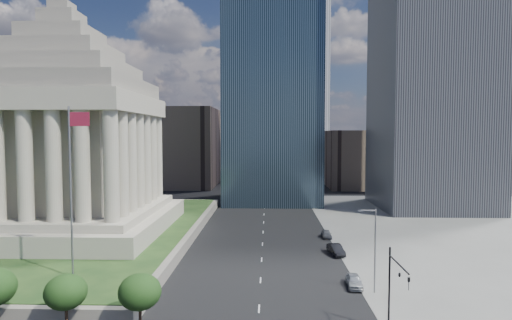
{
  "coord_description": "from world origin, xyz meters",
  "views": [
    {
      "loc": [
        0.96,
        -24.69,
        18.64
      ],
      "look_at": [
        -0.33,
        20.29,
        15.95
      ],
      "focal_mm": 30.0,
      "sensor_mm": 36.0,
      "label": 1
    }
  ],
  "objects_px": {
    "parked_sedan_far": "(326,234)",
    "parked_sedan_near": "(354,281)",
    "street_lamp_north": "(374,245)",
    "flagpole": "(72,182)",
    "war_memorial": "(65,118)",
    "traffic_signal_ne": "(395,282)",
    "parked_sedan_mid": "(336,250)"
  },
  "relations": [
    {
      "from": "parked_sedan_far",
      "to": "parked_sedan_near",
      "type": "bearing_deg",
      "value": -89.25
    },
    {
      "from": "street_lamp_north",
      "to": "flagpole",
      "type": "bearing_deg",
      "value": -178.37
    },
    {
      "from": "flagpole",
      "to": "street_lamp_north",
      "type": "bearing_deg",
      "value": 1.63
    },
    {
      "from": "war_memorial",
      "to": "traffic_signal_ne",
      "type": "xyz_separation_m",
      "value": [
        46.5,
        -34.3,
        -16.15
      ]
    },
    {
      "from": "traffic_signal_ne",
      "to": "parked_sedan_near",
      "type": "height_order",
      "value": "traffic_signal_ne"
    },
    {
      "from": "street_lamp_north",
      "to": "parked_sedan_far",
      "type": "height_order",
      "value": "street_lamp_north"
    },
    {
      "from": "parked_sedan_mid",
      "to": "traffic_signal_ne",
      "type": "bearing_deg",
      "value": -97.21
    },
    {
      "from": "flagpole",
      "to": "street_lamp_north",
      "type": "relative_size",
      "value": 2.0
    },
    {
      "from": "war_memorial",
      "to": "parked_sedan_far",
      "type": "relative_size",
      "value": 9.52
    },
    {
      "from": "street_lamp_north",
      "to": "parked_sedan_near",
      "type": "distance_m",
      "value": 5.56
    },
    {
      "from": "flagpole",
      "to": "parked_sedan_mid",
      "type": "relative_size",
      "value": 4.16
    },
    {
      "from": "war_memorial",
      "to": "parked_sedan_near",
      "type": "bearing_deg",
      "value": -24.9
    },
    {
      "from": "parked_sedan_mid",
      "to": "parked_sedan_near",
      "type": "bearing_deg",
      "value": -99.31
    },
    {
      "from": "parked_sedan_near",
      "to": "parked_sedan_mid",
      "type": "bearing_deg",
      "value": 93.22
    },
    {
      "from": "parked_sedan_near",
      "to": "traffic_signal_ne",
      "type": "bearing_deg",
      "value": -82.44
    },
    {
      "from": "traffic_signal_ne",
      "to": "street_lamp_north",
      "type": "xyz_separation_m",
      "value": [
        0.83,
        11.3,
        0.41
      ]
    },
    {
      "from": "parked_sedan_near",
      "to": "parked_sedan_mid",
      "type": "distance_m",
      "value": 14.11
    },
    {
      "from": "traffic_signal_ne",
      "to": "parked_sedan_mid",
      "type": "xyz_separation_m",
      "value": [
        -1.0,
        27.29,
        -4.46
      ]
    },
    {
      "from": "flagpole",
      "to": "parked_sedan_near",
      "type": "height_order",
      "value": "flagpole"
    },
    {
      "from": "parked_sedan_mid",
      "to": "flagpole",
      "type": "bearing_deg",
      "value": -162.3
    },
    {
      "from": "war_memorial",
      "to": "parked_sedan_far",
      "type": "xyz_separation_m",
      "value": [
        45.5,
        3.81,
        -20.7
      ]
    },
    {
      "from": "flagpole",
      "to": "parked_sedan_mid",
      "type": "distance_m",
      "value": 39.39
    },
    {
      "from": "flagpole",
      "to": "traffic_signal_ne",
      "type": "bearing_deg",
      "value": -16.71
    },
    {
      "from": "flagpole",
      "to": "traffic_signal_ne",
      "type": "relative_size",
      "value": 2.5
    },
    {
      "from": "traffic_signal_ne",
      "to": "parked_sedan_far",
      "type": "bearing_deg",
      "value": 91.5
    },
    {
      "from": "street_lamp_north",
      "to": "parked_sedan_mid",
      "type": "height_order",
      "value": "street_lamp_north"
    },
    {
      "from": "war_memorial",
      "to": "traffic_signal_ne",
      "type": "height_order",
      "value": "war_memorial"
    },
    {
      "from": "street_lamp_north",
      "to": "traffic_signal_ne",
      "type": "bearing_deg",
      "value": -94.19
    },
    {
      "from": "traffic_signal_ne",
      "to": "parked_sedan_mid",
      "type": "bearing_deg",
      "value": 92.1
    },
    {
      "from": "war_memorial",
      "to": "parked_sedan_mid",
      "type": "bearing_deg",
      "value": -8.76
    },
    {
      "from": "parked_sedan_near",
      "to": "war_memorial",
      "type": "bearing_deg",
      "value": 158.32
    },
    {
      "from": "war_memorial",
      "to": "flagpole",
      "type": "bearing_deg",
      "value": -63.11
    }
  ]
}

